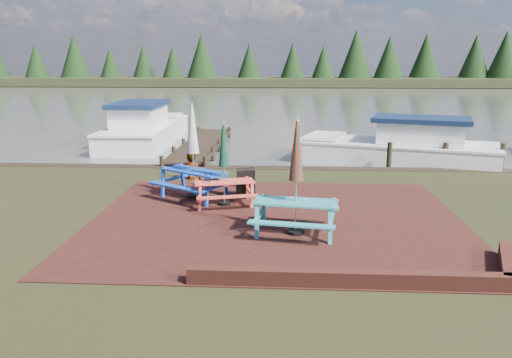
{
  "coord_description": "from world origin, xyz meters",
  "views": [
    {
      "loc": [
        0.16,
        -10.62,
        3.84
      ],
      "look_at": [
        -0.51,
        1.14,
        1.0
      ],
      "focal_mm": 35.0,
      "sensor_mm": 36.0,
      "label": 1
    }
  ],
  "objects_px": {
    "picnic_table_teal": "(296,196)",
    "jetty": "(202,144)",
    "picnic_table_blue": "(193,166)",
    "person": "(191,152)",
    "picnic_table_red": "(224,177)",
    "boat_jetty": "(145,130)",
    "boat_near": "(400,149)",
    "chalkboard": "(246,184)"
  },
  "relations": [
    {
      "from": "chalkboard",
      "to": "boat_near",
      "type": "distance_m",
      "value": 8.24
    },
    {
      "from": "chalkboard",
      "to": "picnic_table_teal",
      "type": "bearing_deg",
      "value": -84.94
    },
    {
      "from": "picnic_table_blue",
      "to": "boat_near",
      "type": "xyz_separation_m",
      "value": [
        7.06,
        6.07,
        -0.52
      ]
    },
    {
      "from": "picnic_table_red",
      "to": "boat_jetty",
      "type": "xyz_separation_m",
      "value": [
        -5.16,
        10.75,
        -0.29
      ]
    },
    {
      "from": "boat_jetty",
      "to": "person",
      "type": "height_order",
      "value": "boat_jetty"
    },
    {
      "from": "boat_jetty",
      "to": "picnic_table_blue",
      "type": "bearing_deg",
      "value": -67.78
    },
    {
      "from": "jetty",
      "to": "person",
      "type": "height_order",
      "value": "person"
    },
    {
      "from": "picnic_table_blue",
      "to": "boat_jetty",
      "type": "bearing_deg",
      "value": 145.19
    },
    {
      "from": "jetty",
      "to": "boat_jetty",
      "type": "height_order",
      "value": "boat_jetty"
    },
    {
      "from": "picnic_table_teal",
      "to": "boat_jetty",
      "type": "xyz_separation_m",
      "value": [
        -7.02,
        12.93,
        -0.41
      ]
    },
    {
      "from": "jetty",
      "to": "boat_near",
      "type": "relative_size",
      "value": 1.13
    },
    {
      "from": "picnic_table_teal",
      "to": "picnic_table_red",
      "type": "xyz_separation_m",
      "value": [
        -1.86,
        2.19,
        -0.12
      ]
    },
    {
      "from": "chalkboard",
      "to": "boat_jetty",
      "type": "bearing_deg",
      "value": 99.54
    },
    {
      "from": "picnic_table_red",
      "to": "boat_near",
      "type": "bearing_deg",
      "value": 32.63
    },
    {
      "from": "picnic_table_blue",
      "to": "jetty",
      "type": "relative_size",
      "value": 0.29
    },
    {
      "from": "picnic_table_red",
      "to": "jetty",
      "type": "height_order",
      "value": "picnic_table_red"
    },
    {
      "from": "jetty",
      "to": "person",
      "type": "relative_size",
      "value": 4.95
    },
    {
      "from": "boat_jetty",
      "to": "person",
      "type": "bearing_deg",
      "value": -64.96
    },
    {
      "from": "picnic_table_red",
      "to": "person",
      "type": "height_order",
      "value": "picnic_table_red"
    },
    {
      "from": "picnic_table_blue",
      "to": "chalkboard",
      "type": "relative_size",
      "value": 3.12
    },
    {
      "from": "picnic_table_red",
      "to": "boat_jetty",
      "type": "bearing_deg",
      "value": 100.57
    },
    {
      "from": "picnic_table_teal",
      "to": "chalkboard",
      "type": "height_order",
      "value": "picnic_table_teal"
    },
    {
      "from": "jetty",
      "to": "boat_near",
      "type": "xyz_separation_m",
      "value": [
        8.2,
        -2.33,
        0.3
      ]
    },
    {
      "from": "picnic_table_blue",
      "to": "person",
      "type": "xyz_separation_m",
      "value": [
        -0.47,
        2.24,
        -0.01
      ]
    },
    {
      "from": "boat_jetty",
      "to": "jetty",
      "type": "bearing_deg",
      "value": -29.22
    },
    {
      "from": "picnic_table_teal",
      "to": "picnic_table_red",
      "type": "height_order",
      "value": "picnic_table_teal"
    },
    {
      "from": "picnic_table_blue",
      "to": "jetty",
      "type": "height_order",
      "value": "picnic_table_blue"
    },
    {
      "from": "picnic_table_red",
      "to": "jetty",
      "type": "relative_size",
      "value": 0.24
    },
    {
      "from": "boat_jetty",
      "to": "boat_near",
      "type": "distance_m",
      "value": 11.98
    },
    {
      "from": "jetty",
      "to": "chalkboard",
      "type": "bearing_deg",
      "value": -72.75
    },
    {
      "from": "chalkboard",
      "to": "boat_jetty",
      "type": "relative_size",
      "value": 0.11
    },
    {
      "from": "picnic_table_red",
      "to": "chalkboard",
      "type": "height_order",
      "value": "picnic_table_red"
    },
    {
      "from": "picnic_table_red",
      "to": "person",
      "type": "xyz_separation_m",
      "value": [
        -1.41,
        2.9,
        0.14
      ]
    },
    {
      "from": "picnic_table_teal",
      "to": "boat_near",
      "type": "bearing_deg",
      "value": 73.44
    },
    {
      "from": "picnic_table_blue",
      "to": "person",
      "type": "bearing_deg",
      "value": 134.43
    },
    {
      "from": "picnic_table_teal",
      "to": "chalkboard",
      "type": "bearing_deg",
      "value": 123.96
    },
    {
      "from": "picnic_table_blue",
      "to": "boat_jetty",
      "type": "height_order",
      "value": "picnic_table_blue"
    },
    {
      "from": "chalkboard",
      "to": "boat_near",
      "type": "relative_size",
      "value": 0.11
    },
    {
      "from": "jetty",
      "to": "boat_jetty",
      "type": "bearing_deg",
      "value": 151.27
    },
    {
      "from": "picnic_table_teal",
      "to": "jetty",
      "type": "height_order",
      "value": "picnic_table_teal"
    },
    {
      "from": "boat_jetty",
      "to": "boat_near",
      "type": "relative_size",
      "value": 0.99
    },
    {
      "from": "boat_jetty",
      "to": "picnic_table_teal",
      "type": "bearing_deg",
      "value": -62.0
    }
  ]
}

